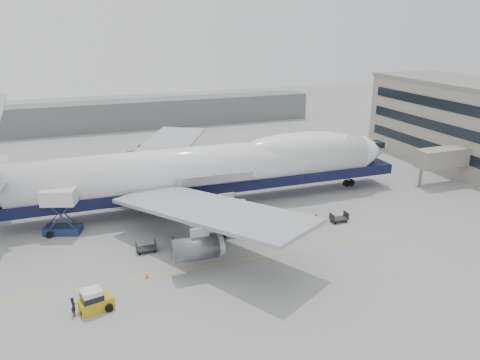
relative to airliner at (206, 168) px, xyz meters
name	(u,v)px	position (x,y,z in m)	size (l,w,h in m)	color
ground	(228,238)	(-0.64, -12.00, -5.62)	(260.00, 260.00, 0.00)	gray
apron_line	(245,260)	(-0.64, -18.00, -5.62)	(60.00, 0.15, 0.01)	gold
hangar	(101,116)	(-10.64, 58.00, -2.12)	(110.00, 8.00, 7.00)	slate
airliner	(206,168)	(0.00, 0.00, 0.00)	(67.00, 55.30, 19.98)	white
catering_truck	(60,208)	(-20.08, -3.48, -2.20)	(4.95, 4.04, 5.99)	navy
baggage_tug	(95,301)	(-17.28, -22.48, -4.64)	(3.33, 2.29, 2.22)	#C09C12
ground_worker	(73,306)	(-19.16, -22.65, -4.69)	(0.68, 0.45, 1.86)	black
traffic_cone	(147,276)	(-11.78, -18.29, -5.35)	(0.40, 0.40, 0.59)	#FF620D
dolly_0	(146,248)	(-10.90, -12.30, -5.09)	(2.30, 1.35, 1.30)	#2D2D30
dolly_1	(182,242)	(-6.57, -12.30, -5.09)	(2.30, 1.35, 1.30)	#2D2D30
dolly_2	(217,237)	(-2.25, -12.30, -5.09)	(2.30, 1.35, 1.30)	#2D2D30
dolly_3	(249,232)	(2.07, -12.30, -5.09)	(2.30, 1.35, 1.30)	#2D2D30
dolly_4	(281,227)	(6.40, -12.30, -5.09)	(2.30, 1.35, 1.30)	#2D2D30
dolly_5	(310,223)	(10.72, -12.30, -5.09)	(2.30, 1.35, 1.30)	#2D2D30
dolly_6	(339,218)	(15.04, -12.30, -5.09)	(2.30, 1.35, 1.30)	#2D2D30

